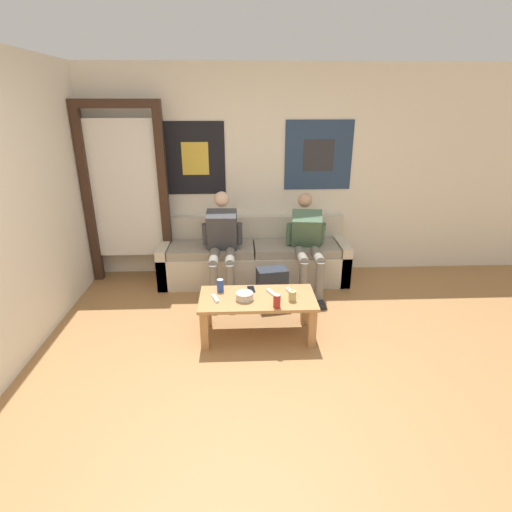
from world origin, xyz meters
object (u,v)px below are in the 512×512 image
game_controller_near_right (290,291)px  couch (254,259)px  person_seated_adult (222,242)px  drink_can_red (277,301)px  backpack (272,288)px  cell_phone (251,289)px  game_controller_far_center (215,299)px  person_seated_teen (307,241)px  coffee_table (257,304)px  game_controller_near_left (271,293)px  ceramic_bowl (244,296)px  pillar_candle (292,296)px  drink_can_blue (220,285)px

game_controller_near_right → couch: bearing=103.7°
person_seated_adult → drink_can_red: bearing=-66.4°
backpack → cell_phone: (-0.25, -0.45, 0.21)m
game_controller_near_right → game_controller_far_center: size_ratio=1.00×
person_seated_teen → couch: bearing=154.5°
backpack → game_controller_far_center: game_controller_far_center is taller
coffee_table → game_controller_far_center: 0.40m
person_seated_adult → game_controller_near_left: (0.49, -0.92, -0.20)m
ceramic_bowl → game_controller_near_right: (0.44, 0.13, -0.03)m
coffee_table → person_seated_teen: person_seated_teen is taller
couch → person_seated_adult: (-0.37, -0.34, 0.35)m
person_seated_teen → ceramic_bowl: person_seated_teen is taller
person_seated_teen → pillar_candle: 1.17m
person_seated_adult → pillar_candle: size_ratio=10.56×
ceramic_bowl → game_controller_far_center: bearing=178.1°
pillar_candle → drink_can_red: size_ratio=0.88×
person_seated_adult → coffee_table: bearing=-70.0°
couch → game_controller_near_right: (0.30, -1.24, 0.15)m
coffee_table → ceramic_bowl: ceramic_bowl is taller
couch → person_seated_adult: person_seated_adult is taller
couch → backpack: bearing=-76.1°
couch → game_controller_far_center: size_ratio=15.71×
pillar_candle → person_seated_teen: bearing=74.2°
ceramic_bowl → game_controller_far_center: size_ratio=1.14×
couch → person_seated_teen: bearing=-25.5°
drink_can_blue → game_controller_near_left: 0.49m
coffee_table → game_controller_far_center: bearing=-174.4°
person_seated_teen → cell_phone: person_seated_teen is taller
person_seated_adult → backpack: 0.78m
pillar_candle → drink_can_blue: (-0.67, 0.22, 0.01)m
coffee_table → game_controller_near_right: size_ratio=7.38×
backpack → cell_phone: size_ratio=3.03×
pillar_candle → drink_can_blue: drink_can_blue is taller
drink_can_blue → cell_phone: 0.30m
couch → game_controller_near_right: 1.29m
couch → coffee_table: (-0.02, -1.32, 0.06)m
couch → pillar_candle: bearing=-78.0°
person_seated_adult → game_controller_near_right: (0.68, -0.91, -0.20)m
coffee_table → drink_can_blue: (-0.35, 0.14, 0.14)m
person_seated_adult → game_controller_far_center: 1.04m
backpack → person_seated_teen: bearing=43.5°
person_seated_adult → drink_can_blue: (0.01, -0.85, -0.15)m
person_seated_teen → ceramic_bowl: (-0.75, -1.08, -0.15)m
drink_can_blue → game_controller_far_center: drink_can_blue is taller
backpack → pillar_candle: 0.75m
couch → backpack: size_ratio=5.38×
ceramic_bowl → drink_can_blue: (-0.23, 0.19, 0.02)m
coffee_table → person_seated_adult: (-0.36, 0.99, 0.29)m
ceramic_bowl → game_controller_near_right: bearing=16.0°
drink_can_red → game_controller_far_center: drink_can_red is taller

